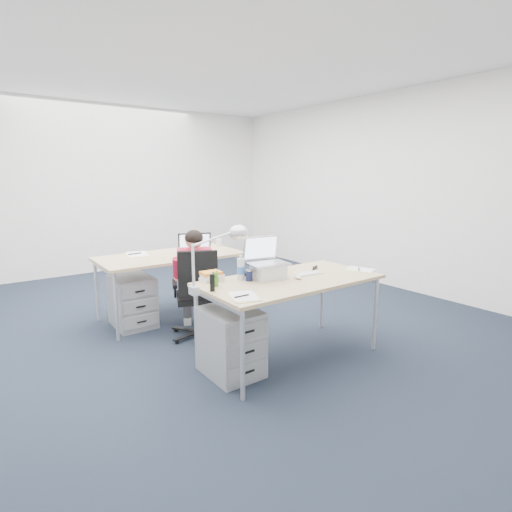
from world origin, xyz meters
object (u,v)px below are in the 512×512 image
Objects in this scene: drawer_pedestal_far at (132,301)px; far_cup at (219,243)px; computer_mouse at (298,277)px; wireless_keyboard at (309,273)px; desk_far at (171,259)px; sunglasses at (315,268)px; desk_lamp at (211,258)px; dark_laptop at (196,245)px; water_bottle at (241,267)px; drawer_pedestal_near at (231,342)px; cordless_phone at (212,283)px; bear_figurine at (215,279)px; book_stack at (212,276)px; can_koozie at (249,275)px; desk_near at (290,284)px; silver_laptop at (268,258)px; headphones at (249,273)px; seated_person at (195,281)px; office_chair at (198,312)px.

drawer_pedestal_far is 1.33m from far_cup.
far_cup reaches higher than computer_mouse.
wireless_keyboard is (1.13, -1.57, 0.46)m from drawer_pedestal_far.
sunglasses reaches higher than desk_far.
desk_lamp reaches higher than far_cup.
computer_mouse is 0.41m from sunglasses.
desk_far is at bearing 117.77° from wireless_keyboard.
drawer_pedestal_far is at bearing -176.88° from dark_laptop.
water_bottle is 1.15m from dark_laptop.
cordless_phone is at bearing 173.70° from drawer_pedestal_near.
bear_figurine is at bearing -89.06° from dark_laptop.
cordless_phone is at bearing -118.81° from book_stack.
sunglasses is at bearing -2.20° from can_koozie.
desk_near is 0.44m from sunglasses.
drawer_pedestal_far is 1.49× the size of dark_laptop.
water_bottle is 0.80m from sunglasses.
desk_far is 1.61m from cordless_phone.
silver_laptop is 1.87× the size of headphones.
computer_mouse is at bearing -27.81° from can_koozie.
desk_far is 2.91× the size of drawer_pedestal_near.
book_stack is 0.39m from desk_lamp.
sunglasses is (0.83, -0.91, 0.19)m from seated_person.
water_bottle is 1.19× the size of book_stack.
sunglasses is 0.31× the size of dark_laptop.
sunglasses is (1.30, -1.47, 0.47)m from drawer_pedestal_far.
drawer_pedestal_far is 6.44× the size of computer_mouse.
computer_mouse is (-0.20, -0.07, 0.01)m from wireless_keyboard.
cordless_phone is (-0.09, -0.11, 0.00)m from bear_figurine.
dark_laptop reaches higher than office_chair.
dark_laptop is at bearing 85.31° from office_chair.
book_stack is at bearing -81.31° from office_chair.
drawer_pedestal_near is 0.97m from wireless_keyboard.
sunglasses is 1.40m from dark_laptop.
desk_near is 8.88× the size of book_stack.
bear_figurine is 0.25× the size of desk_lamp.
sunglasses is (0.17, 0.10, 0.01)m from wireless_keyboard.
cordless_phone reaches higher than drawer_pedestal_far.
far_cup is at bearing 68.94° from seated_person.
drawer_pedestal_far is at bearing 131.52° from wireless_keyboard.
desk_lamp is 5.44× the size of far_cup.
book_stack reaches higher than desk_near.
wireless_keyboard is at bearing 20.25° from desk_lamp.
wireless_keyboard is 1.43m from dark_laptop.
desk_lamp is at bearing 112.59° from cordless_phone.
headphones reaches higher than desk_near.
can_koozie is 0.32m from book_stack.
water_bottle reaches higher than sunglasses.
cordless_phone is (-0.29, -0.83, 0.54)m from office_chair.
computer_mouse is (0.93, -1.64, 0.47)m from drawer_pedestal_far.
office_chair is at bearing 115.07° from sunglasses.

